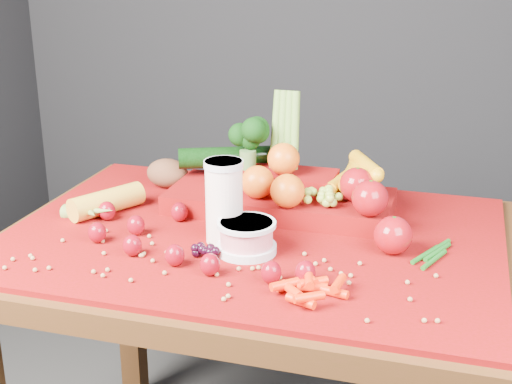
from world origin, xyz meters
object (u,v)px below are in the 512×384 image
(milk_glass, at_px, (224,199))
(produce_mound, at_px, (291,187))
(yogurt_bowl, at_px, (247,236))
(table, at_px, (253,277))

(milk_glass, distance_m, produce_mound, 0.23)
(produce_mound, bearing_deg, milk_glass, -113.26)
(yogurt_bowl, height_order, produce_mound, produce_mound)
(yogurt_bowl, bearing_deg, milk_glass, 145.46)
(table, relative_size, milk_glass, 6.22)
(table, distance_m, milk_glass, 0.21)
(table, height_order, produce_mound, produce_mound)
(yogurt_bowl, relative_size, produce_mound, 0.20)
(yogurt_bowl, distance_m, produce_mound, 0.26)
(table, relative_size, produce_mound, 1.83)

